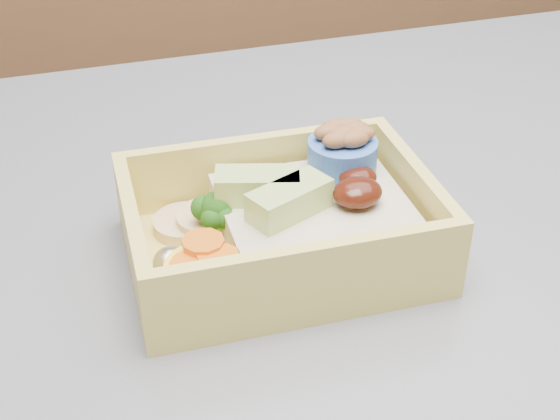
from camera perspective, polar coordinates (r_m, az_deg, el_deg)
name	(u,v)px	position (r m, az deg, el deg)	size (l,w,h in m)	color
bento_box	(288,223)	(0.49, 0.59, -0.95)	(0.19, 0.14, 0.07)	#D8C359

